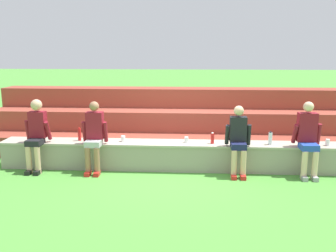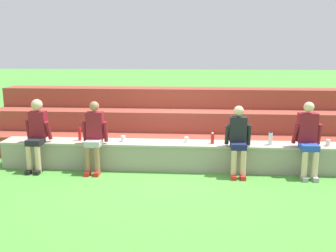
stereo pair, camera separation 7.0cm
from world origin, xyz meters
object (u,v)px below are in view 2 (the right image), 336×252
at_px(plastic_cup_middle, 123,139).
at_px(plastic_cup_right_end, 328,143).
at_px(water_bottle_near_right, 80,134).
at_px(water_bottle_mid_left, 212,138).
at_px(water_bottle_mid_right, 270,139).
at_px(plastic_cup_left_end, 186,140).
at_px(person_center, 238,139).
at_px(person_left_of_center, 94,135).
at_px(person_far_left, 37,132).
at_px(person_right_of_center, 308,137).

bearing_deg(plastic_cup_middle, plastic_cup_right_end, -0.88).
bearing_deg(water_bottle_near_right, water_bottle_mid_left, -1.64).
height_order(water_bottle_mid_right, plastic_cup_middle, water_bottle_mid_right).
height_order(water_bottle_mid_right, plastic_cup_left_end, water_bottle_mid_right).
bearing_deg(plastic_cup_left_end, plastic_cup_right_end, -1.18).
xyz_separation_m(person_center, plastic_cup_middle, (-2.34, 0.33, -0.11)).
bearing_deg(person_left_of_center, person_center, -0.33).
height_order(person_far_left, person_center, person_far_left).
height_order(person_right_of_center, plastic_cup_left_end, person_right_of_center).
relative_size(person_left_of_center, water_bottle_mid_left, 6.22).
xyz_separation_m(person_center, water_bottle_near_right, (-3.28, 0.36, -0.04)).
height_order(person_right_of_center, plastic_cup_middle, person_right_of_center).
height_order(water_bottle_mid_right, water_bottle_near_right, water_bottle_near_right).
distance_m(plastic_cup_left_end, plastic_cup_middle, 1.32).
distance_m(water_bottle_mid_left, plastic_cup_middle, 1.86).
height_order(person_far_left, water_bottle_mid_right, person_far_left).
height_order(person_left_of_center, water_bottle_near_right, person_left_of_center).
relative_size(person_center, plastic_cup_left_end, 11.78).
distance_m(water_bottle_mid_left, plastic_cup_right_end, 2.30).
bearing_deg(water_bottle_mid_right, plastic_cup_right_end, -0.41).
distance_m(person_far_left, person_center, 4.08).
bearing_deg(water_bottle_near_right, person_far_left, -159.42).
relative_size(person_far_left, person_center, 1.06).
height_order(person_far_left, plastic_cup_middle, person_far_left).
xyz_separation_m(person_left_of_center, plastic_cup_left_end, (1.85, 0.31, -0.14)).
relative_size(person_center, plastic_cup_middle, 11.51).
distance_m(person_right_of_center, plastic_cup_right_end, 0.53).
relative_size(person_far_left, water_bottle_near_right, 5.20).
bearing_deg(person_center, water_bottle_mid_left, 150.51).
xyz_separation_m(plastic_cup_right_end, plastic_cup_left_end, (-2.83, 0.06, -0.01)).
height_order(person_left_of_center, water_bottle_mid_left, person_left_of_center).
bearing_deg(water_bottle_mid_left, plastic_cup_left_end, 174.59).
relative_size(person_left_of_center, water_bottle_mid_right, 5.39).
bearing_deg(plastic_cup_middle, person_right_of_center, -4.30).
distance_m(person_far_left, water_bottle_mid_left, 3.60).
xyz_separation_m(person_far_left, plastic_cup_left_end, (3.06, 0.27, -0.17)).
distance_m(plastic_cup_right_end, plastic_cup_middle, 4.15).
bearing_deg(plastic_cup_left_end, water_bottle_mid_right, -1.70).
relative_size(water_bottle_mid_right, plastic_cup_middle, 2.22).
bearing_deg(person_left_of_center, plastic_cup_middle, 30.87).
xyz_separation_m(water_bottle_mid_left, plastic_cup_right_end, (2.30, -0.01, -0.04)).
distance_m(water_bottle_mid_right, plastic_cup_middle, 3.02).
xyz_separation_m(water_bottle_mid_right, plastic_cup_left_end, (-1.69, 0.05, -0.07)).
xyz_separation_m(water_bottle_mid_left, plastic_cup_middle, (-1.85, 0.06, -0.05)).
bearing_deg(water_bottle_near_right, plastic_cup_middle, -1.48).
bearing_deg(plastic_cup_right_end, person_far_left, -177.94).
xyz_separation_m(water_bottle_near_right, plastic_cup_left_end, (2.26, -0.03, -0.08)).
bearing_deg(plastic_cup_middle, person_center, -8.05).
relative_size(water_bottle_mid_left, plastic_cup_right_end, 1.79).
distance_m(water_bottle_near_right, plastic_cup_right_end, 5.09).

